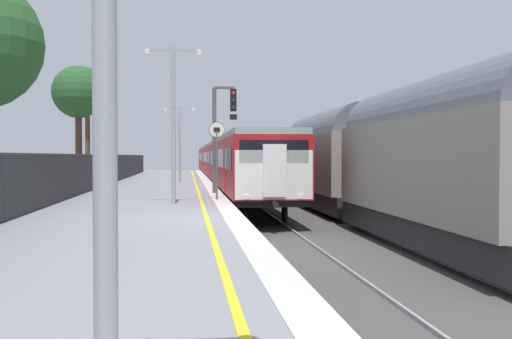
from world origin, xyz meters
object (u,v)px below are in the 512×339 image
speed_limit_sign (217,151)px  background_tree_right (90,90)px  commuter_train_at_platform (222,161)px  background_tree_left (79,95)px  freight_train_adjacent_track (369,157)px  signal_gantry (221,126)px  platform_lamp_far (180,137)px  platform_lamp_mid (173,111)px

speed_limit_sign → background_tree_right: 24.64m
commuter_train_at_platform → background_tree_left: bearing=-124.4°
background_tree_left → background_tree_right: (-0.59, 7.98, 1.09)m
freight_train_adjacent_track → signal_gantry: 7.24m
signal_gantry → speed_limit_sign: signal_gantry is taller
commuter_train_at_platform → background_tree_right: size_ratio=7.63×
commuter_train_at_platform → platform_lamp_far: size_ratio=13.02×
signal_gantry → platform_lamp_mid: size_ratio=0.88×
background_tree_right → platform_lamp_mid: bearing=-74.9°
commuter_train_at_platform → background_tree_left: background_tree_left is taller
commuter_train_at_platform → freight_train_adjacent_track: size_ratio=2.46×
freight_train_adjacent_track → speed_limit_sign: size_ratio=8.63×
freight_train_adjacent_track → speed_limit_sign: 5.86m
commuter_train_at_platform → background_tree_right: bearing=-149.9°
platform_lamp_mid → background_tree_right: size_ratio=0.66×
commuter_train_at_platform → freight_train_adjacent_track: bearing=-82.1°
commuter_train_at_platform → platform_lamp_far: bearing=-105.6°
speed_limit_sign → freight_train_adjacent_track: bearing=-3.0°
background_tree_left → background_tree_right: 8.07m
platform_lamp_far → background_tree_left: bearing=-166.2°
platform_lamp_far → background_tree_left: (-6.01, -1.47, 2.47)m
signal_gantry → speed_limit_sign: 4.40m
commuter_train_at_platform → signal_gantry: bearing=-93.4°
freight_train_adjacent_track → platform_lamp_mid: 7.74m
platform_lamp_mid → signal_gantry: bearing=71.7°
platform_lamp_mid → background_tree_right: (-6.59, 24.51, 3.22)m
platform_lamp_mid → freight_train_adjacent_track: bearing=10.7°
platform_lamp_far → background_tree_right: size_ratio=0.59×
commuter_train_at_platform → signal_gantry: 24.48m
platform_lamp_far → background_tree_right: (-6.59, 6.50, 3.56)m
signal_gantry → background_tree_right: bearing=114.8°
background_tree_right → speed_limit_sign: bearing=-70.3°
speed_limit_sign → platform_lamp_mid: (-1.59, -1.72, 1.36)m
speed_limit_sign → platform_lamp_far: platform_lamp_far is taller
platform_lamp_mid → background_tree_left: (-6.01, 16.53, 2.13)m
commuter_train_at_platform → platform_lamp_far: 12.89m
signal_gantry → background_tree_right: size_ratio=0.58×
signal_gantry → freight_train_adjacent_track: bearing=-39.7°
signal_gantry → background_tree_right: (-8.56, 18.56, 3.46)m
freight_train_adjacent_track → background_tree_left: size_ratio=3.59×
commuter_train_at_platform → background_tree_right: (-10.02, -5.82, 5.19)m
signal_gantry → platform_lamp_mid: 6.27m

